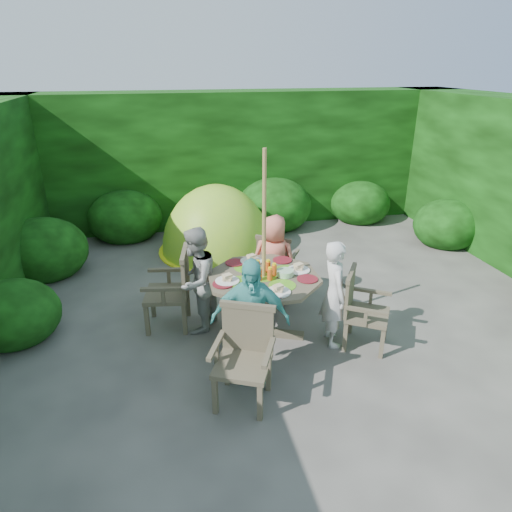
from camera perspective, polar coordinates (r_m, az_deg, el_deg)
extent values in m
plane|color=#46433E|center=(5.94, 4.87, -7.29)|extent=(60.00, 60.00, 0.00)
cube|color=black|center=(9.18, -2.39, 12.15)|extent=(9.00, 1.00, 2.50)
cylinder|color=#433B2C|center=(5.34, 0.94, -6.47)|extent=(0.13, 0.13, 0.73)
cube|color=#433B2C|center=(5.51, 0.92, -9.46)|extent=(0.93, 0.47, 0.06)
cube|color=#433B2C|center=(5.51, 0.92, -9.46)|extent=(0.47, 0.93, 0.06)
cylinder|color=#433B2C|center=(5.16, 0.97, -2.75)|extent=(1.74, 1.74, 0.04)
cylinder|color=#59AC1D|center=(5.02, -2.04, -3.24)|extent=(0.30, 0.30, 0.00)
cylinder|color=#59AC1D|center=(4.95, 3.30, -3.67)|extent=(0.30, 0.30, 0.00)
cylinder|color=#59AC1D|center=(5.36, -1.17, -1.44)|extent=(0.30, 0.30, 0.00)
cylinder|color=#59AC1D|center=(5.29, 3.83, -1.82)|extent=(0.30, 0.30, 0.00)
cylinder|color=#59AC1D|center=(5.15, 0.97, -2.51)|extent=(0.30, 0.30, 0.00)
cylinder|color=white|center=(5.30, 5.31, -1.75)|extent=(0.27, 0.27, 0.01)
cylinder|color=white|center=(5.51, -0.58, -0.62)|extent=(0.27, 0.27, 0.01)
cylinder|color=white|center=(5.02, -3.60, -3.13)|extent=(0.27, 0.27, 0.01)
cylinder|color=white|center=(4.79, 2.77, -4.51)|extent=(0.27, 0.27, 0.01)
cylinder|color=red|center=(5.10, 6.44, -2.85)|extent=(0.24, 0.24, 0.01)
cylinder|color=red|center=(5.55, 3.32, -0.50)|extent=(0.24, 0.24, 0.01)
cylinder|color=red|center=(5.47, -2.64, -0.82)|extent=(0.24, 0.24, 0.01)
cylinder|color=red|center=(4.97, -4.12, -3.49)|extent=(0.24, 0.24, 0.01)
cylinder|color=red|center=(4.71, 1.86, -5.00)|extent=(0.24, 0.24, 0.01)
cylinder|color=green|center=(5.15, 3.66, -2.12)|extent=(0.19, 0.19, 0.06)
cylinder|color=olive|center=(5.01, 1.00, 0.87)|extent=(0.06, 0.06, 2.20)
cube|color=#433B2C|center=(5.29, 13.76, -7.17)|extent=(0.64, 0.64, 0.05)
cube|color=#433B2C|center=(5.21, 15.49, -10.43)|extent=(0.06, 0.06, 0.38)
cube|color=#433B2C|center=(5.55, 15.87, -8.24)|extent=(0.06, 0.06, 0.38)
cube|color=#433B2C|center=(5.24, 11.09, -9.80)|extent=(0.06, 0.06, 0.38)
cube|color=#433B2C|center=(5.58, 11.77, -7.66)|extent=(0.06, 0.06, 0.38)
cube|color=#433B2C|center=(5.19, 11.63, -4.48)|extent=(0.28, 0.42, 0.45)
cube|color=#433B2C|center=(4.99, 13.63, -6.67)|extent=(0.41, 0.28, 0.04)
cube|color=#433B2C|center=(5.41, 14.24, -4.30)|extent=(0.41, 0.28, 0.04)
cube|color=#433B2C|center=(5.59, -11.10, -4.68)|extent=(0.58, 0.60, 0.05)
cube|color=#433B2C|center=(5.92, -12.78, -5.59)|extent=(0.06, 0.06, 0.42)
cube|color=#433B2C|center=(5.55, -13.48, -7.76)|extent=(0.06, 0.06, 0.42)
cube|color=#433B2C|center=(5.86, -8.53, -5.56)|extent=(0.06, 0.06, 0.42)
cube|color=#433B2C|center=(5.48, -8.92, -7.76)|extent=(0.06, 0.06, 0.42)
cube|color=#433B2C|center=(5.45, -8.82, -2.15)|extent=(0.13, 0.52, 0.50)
cube|color=#433B2C|center=(5.74, -10.92, -1.71)|extent=(0.50, 0.13, 0.04)
cube|color=#433B2C|center=(5.28, -11.62, -4.08)|extent=(0.50, 0.13, 0.04)
cube|color=#433B2C|center=(6.37, 2.70, -1.16)|extent=(0.63, 0.62, 0.04)
cube|color=#433B2C|center=(6.57, 4.80, -2.28)|extent=(0.06, 0.06, 0.37)
cube|color=#433B2C|center=(6.67, 1.58, -1.80)|extent=(0.06, 0.06, 0.37)
cube|color=#433B2C|center=(6.24, 3.84, -3.73)|extent=(0.06, 0.06, 0.37)
cube|color=#433B2C|center=(6.34, 0.46, -3.19)|extent=(0.06, 0.06, 0.37)
cube|color=#433B2C|center=(6.09, 2.14, 0.12)|extent=(0.41, 0.28, 0.44)
cube|color=#433B2C|center=(6.24, 4.74, 0.03)|extent=(0.28, 0.40, 0.04)
cube|color=#433B2C|center=(6.37, 0.76, 0.58)|extent=(0.28, 0.40, 0.04)
cube|color=#433B2C|center=(4.34, -1.70, -13.54)|extent=(0.65, 0.64, 0.05)
cube|color=#433B2C|center=(4.36, -5.14, -16.97)|extent=(0.06, 0.06, 0.40)
cube|color=#433B2C|center=(4.28, 0.50, -17.79)|extent=(0.06, 0.06, 0.40)
cube|color=#433B2C|center=(4.67, -3.62, -13.76)|extent=(0.06, 0.06, 0.40)
cube|color=#433B2C|center=(4.59, 1.58, -14.43)|extent=(0.06, 0.06, 0.40)
cube|color=#433B2C|center=(4.38, -1.03, -9.10)|extent=(0.47, 0.24, 0.48)
cube|color=#433B2C|center=(4.29, -5.01, -11.05)|extent=(0.24, 0.45, 0.04)
cube|color=#433B2C|center=(4.19, 1.63, -11.88)|extent=(0.24, 0.45, 0.04)
imported|color=silver|center=(5.16, 9.79, -4.65)|extent=(0.34, 0.48, 1.25)
imported|color=#979792|center=(5.38, -7.48, -3.06)|extent=(0.73, 0.78, 1.29)
imported|color=#E3755D|center=(5.93, 2.24, -0.60)|extent=(0.71, 0.63, 1.23)
imported|color=#4BB0AB|center=(4.51, -0.73, -8.10)|extent=(0.83, 0.48, 1.33)
ellipsoid|color=#A2D929|center=(7.92, -4.86, 0.81)|extent=(2.10, 2.10, 2.27)
ellipsoid|color=black|center=(7.35, -3.51, -0.97)|extent=(0.68, 0.42, 0.78)
cylinder|color=#FFF41A|center=(7.91, -4.87, 0.89)|extent=(1.99, 1.99, 0.03)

